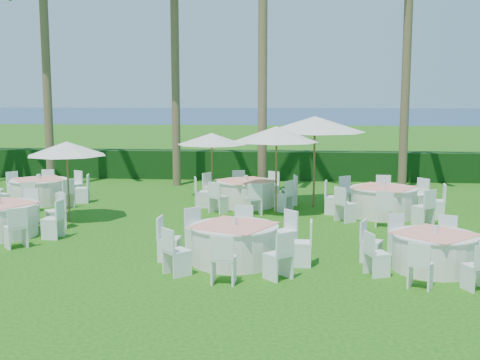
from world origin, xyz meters
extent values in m
plane|color=#15510D|center=(0.00, 0.00, 0.00)|extent=(120.00, 120.00, 0.00)
cube|color=black|center=(0.00, 12.00, 0.60)|extent=(34.00, 1.00, 1.20)
plane|color=navy|center=(0.00, 102.00, 0.00)|extent=(260.00, 260.00, 0.00)
cylinder|color=white|center=(-4.69, 0.88, 0.39)|extent=(1.82, 1.82, 0.79)
cube|color=white|center=(-3.62, 1.81, 0.47)|extent=(0.62, 0.62, 0.95)
cube|color=white|center=(-4.59, 2.30, 0.47)|extent=(0.47, 0.47, 0.95)
cube|color=white|center=(-3.76, -0.19, 0.47)|extent=(0.62, 0.62, 0.95)
cube|color=white|center=(-3.27, 0.78, 0.47)|extent=(0.47, 0.47, 0.95)
cylinder|color=white|center=(1.44, -1.02, 0.39)|extent=(1.80, 1.80, 0.78)
cylinder|color=white|center=(1.44, -1.02, 0.79)|extent=(1.88, 1.88, 0.03)
cube|color=#FF967C|center=(1.44, -1.02, 0.82)|extent=(1.93, 1.93, 0.01)
cylinder|color=silver|center=(1.44, -1.02, 0.90)|extent=(0.13, 0.13, 0.17)
cube|color=white|center=(2.47, -0.06, 0.47)|extent=(0.62, 0.62, 0.94)
cube|color=white|center=(1.49, 0.39, 0.47)|extent=(0.46, 0.46, 0.94)
cube|color=white|center=(0.48, 0.02, 0.47)|extent=(0.62, 0.62, 0.94)
cube|color=white|center=(0.03, -0.96, 0.47)|extent=(0.46, 0.46, 0.94)
cube|color=white|center=(0.40, -1.97, 0.47)|extent=(0.62, 0.62, 0.94)
cube|color=white|center=(1.38, -2.43, 0.47)|extent=(0.46, 0.46, 0.94)
cube|color=white|center=(2.39, -2.05, 0.47)|extent=(0.62, 0.62, 0.94)
cube|color=white|center=(2.84, -1.07, 0.47)|extent=(0.46, 0.46, 0.94)
cylinder|color=white|center=(5.53, -1.18, 0.36)|extent=(1.66, 1.66, 0.72)
cylinder|color=white|center=(5.53, -1.18, 0.73)|extent=(1.73, 1.73, 0.03)
cube|color=#FF967C|center=(5.53, -1.18, 0.76)|extent=(1.90, 1.90, 0.01)
cylinder|color=silver|center=(5.53, -1.18, 0.84)|extent=(0.12, 0.12, 0.15)
cube|color=white|center=(6.04, 0.02, 0.43)|extent=(0.53, 0.53, 0.87)
cube|color=white|center=(5.04, 0.03, 0.43)|extent=(0.53, 0.53, 0.87)
cube|color=white|center=(4.33, -0.66, 0.43)|extent=(0.53, 0.53, 0.87)
cube|color=white|center=(4.32, -1.66, 0.43)|extent=(0.53, 0.53, 0.87)
cube|color=white|center=(5.01, -2.37, 0.43)|extent=(0.53, 0.53, 0.87)
cube|color=white|center=(6.01, -2.38, 0.43)|extent=(0.53, 0.53, 0.87)
cylinder|color=white|center=(-5.67, 5.48, 0.38)|extent=(1.77, 1.77, 0.77)
cylinder|color=white|center=(-5.67, 5.48, 0.78)|extent=(1.84, 1.84, 0.03)
cube|color=#FF967C|center=(-5.67, 5.48, 0.80)|extent=(1.99, 1.99, 0.01)
cylinder|color=silver|center=(-5.67, 5.48, 0.89)|extent=(0.12, 0.12, 0.16)
cube|color=white|center=(-4.32, 5.77, 0.46)|extent=(0.51, 0.51, 0.92)
cube|color=white|center=(-4.93, 6.64, 0.46)|extent=(0.59, 0.59, 0.92)
cube|color=white|center=(-5.97, 6.83, 0.46)|extent=(0.51, 0.51, 0.92)
cube|color=white|center=(-6.84, 6.22, 0.46)|extent=(0.59, 0.59, 0.92)
cube|color=white|center=(-6.42, 4.31, 0.46)|extent=(0.59, 0.59, 0.92)
cube|color=white|center=(-5.37, 4.13, 0.46)|extent=(0.51, 0.51, 0.92)
cube|color=white|center=(-4.51, 4.73, 0.46)|extent=(0.59, 0.59, 0.92)
cylinder|color=white|center=(1.14, 5.62, 0.40)|extent=(1.82, 1.82, 0.79)
cylinder|color=white|center=(1.14, 5.62, 0.80)|extent=(1.90, 1.90, 0.03)
cube|color=#FF967C|center=(1.14, 5.62, 0.83)|extent=(2.06, 2.06, 0.01)
cylinder|color=silver|center=(1.14, 5.62, 0.91)|extent=(0.13, 0.13, 0.17)
cube|color=white|center=(2.52, 5.97, 0.47)|extent=(0.54, 0.54, 0.95)
cube|color=white|center=(1.87, 6.84, 0.47)|extent=(0.61, 0.61, 0.95)
cube|color=white|center=(0.79, 7.00, 0.47)|extent=(0.54, 0.54, 0.95)
cube|color=white|center=(-0.08, 6.36, 0.47)|extent=(0.61, 0.61, 0.95)
cube|color=white|center=(-0.24, 5.28, 0.47)|extent=(0.54, 0.54, 0.95)
cube|color=white|center=(0.40, 4.40, 0.47)|extent=(0.61, 0.61, 0.95)
cube|color=white|center=(1.48, 4.24, 0.47)|extent=(0.54, 0.54, 0.95)
cube|color=white|center=(2.36, 4.89, 0.47)|extent=(0.61, 0.61, 0.95)
cylinder|color=white|center=(5.29, 4.37, 0.41)|extent=(1.90, 1.90, 0.82)
cylinder|color=white|center=(5.29, 4.37, 0.83)|extent=(1.98, 1.98, 0.03)
cube|color=#FF967C|center=(5.29, 4.37, 0.86)|extent=(2.09, 2.09, 0.01)
cylinder|color=silver|center=(5.29, 4.37, 0.94)|extent=(0.13, 0.13, 0.18)
cube|color=white|center=(6.47, 5.28, 0.49)|extent=(0.65, 0.65, 0.99)
cube|color=white|center=(5.48, 5.84, 0.49)|extent=(0.52, 0.52, 0.99)
cube|color=white|center=(4.39, 5.55, 0.49)|extent=(0.65, 0.65, 0.99)
cube|color=white|center=(3.82, 4.57, 0.49)|extent=(0.52, 0.52, 0.99)
cube|color=white|center=(4.12, 3.47, 0.49)|extent=(0.65, 0.65, 0.99)
cube|color=white|center=(5.10, 2.91, 0.49)|extent=(0.52, 0.52, 0.99)
cube|color=white|center=(6.20, 3.20, 0.49)|extent=(0.65, 0.65, 0.99)
cube|color=white|center=(6.76, 4.18, 0.49)|extent=(0.52, 0.52, 0.99)
cylinder|color=brown|center=(-3.65, 2.85, 1.08)|extent=(0.05, 0.05, 2.16)
cone|color=silver|center=(-3.65, 2.85, 2.05)|extent=(2.22, 2.22, 0.39)
sphere|color=brown|center=(-3.65, 2.85, 2.19)|extent=(0.09, 0.09, 0.09)
cylinder|color=brown|center=(2.13, 4.36, 1.26)|extent=(0.06, 0.06, 2.52)
cone|color=silver|center=(2.13, 4.36, 2.40)|extent=(2.60, 2.60, 0.45)
sphere|color=brown|center=(2.13, 4.36, 2.55)|extent=(0.10, 0.10, 0.10)
cylinder|color=brown|center=(-0.15, 6.94, 1.08)|extent=(0.05, 0.05, 2.17)
cone|color=silver|center=(-0.15, 6.94, 2.06)|extent=(2.37, 2.37, 0.39)
sphere|color=brown|center=(-0.15, 6.94, 2.20)|extent=(0.09, 0.09, 0.09)
cylinder|color=brown|center=(3.29, 5.68, 1.38)|extent=(0.07, 0.07, 2.77)
cone|color=silver|center=(3.29, 5.68, 2.63)|extent=(3.17, 3.17, 0.50)
sphere|color=brown|center=(3.29, 5.68, 2.80)|extent=(0.11, 0.11, 0.11)
cylinder|color=brown|center=(-6.66, 8.81, 4.87)|extent=(0.32, 0.32, 9.73)
cylinder|color=brown|center=(-1.97, 9.90, 4.35)|extent=(0.32, 0.32, 8.71)
cylinder|color=brown|center=(1.52, 7.92, 5.13)|extent=(0.32, 0.32, 10.26)
cylinder|color=brown|center=(6.69, 9.46, 4.20)|extent=(0.32, 0.32, 8.41)
camera|label=1|loc=(2.70, -13.31, 3.50)|focal=45.00mm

